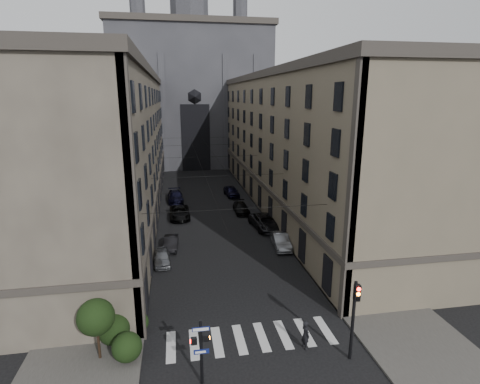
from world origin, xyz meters
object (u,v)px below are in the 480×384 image
car_right_far (231,191)px  pedestrian (305,335)px  traffic_light_right (354,312)px  pedestrian_signal_left (201,347)px  gothic_tower (192,87)px  car_right_midfar (241,208)px  car_right_near (281,241)px  car_right_midnear (265,222)px  car_left_midfar (180,213)px  car_left_near (162,257)px  car_left_midnear (171,243)px  car_left_far (175,196)px

car_right_far → pedestrian: pedestrian is taller
traffic_light_right → pedestrian_signal_left: bearing=-177.4°
gothic_tower → car_right_midfar: size_ratio=12.49×
pedestrian_signal_left → car_right_near: 20.55m
traffic_light_right → car_right_midnear: 23.81m
car_right_far → car_right_midnear: bearing=-89.2°
pedestrian → gothic_tower: bearing=-9.1°
car_left_midfar → car_right_midfar: bearing=5.6°
car_left_midfar → car_right_midnear: bearing=-30.6°
car_right_near → pedestrian: pedestrian is taller
car_left_near → car_right_midfar: size_ratio=0.85×
car_left_midnear → car_left_midfar: size_ratio=0.72×
pedestrian_signal_left → car_right_near: bearing=61.7°
pedestrian_signal_left → car_left_far: bearing=91.8°
car_right_midnear → car_right_far: (-1.74, 15.71, -0.02)m
car_left_near → car_left_midfar: 13.82m
gothic_tower → pedestrian: (3.21, -71.54, -16.84)m
car_right_midfar → car_right_far: size_ratio=0.99×
traffic_light_right → car_left_near: size_ratio=1.32×
gothic_tower → pedestrian: bearing=-87.4°
car_left_midfar → car_right_far: size_ratio=1.18×
car_left_midfar → car_left_far: bearing=92.4°
gothic_tower → pedestrian_signal_left: (-3.51, -73.46, -15.48)m
car_right_near → car_left_midfar: bearing=136.1°
gothic_tower → car_right_near: (6.20, -55.42, -17.04)m
car_right_midnear → car_right_midfar: bearing=98.4°
gothic_tower → car_right_near: 58.31m
car_right_near → pedestrian: bearing=-95.8°
car_right_near → traffic_light_right: bearing=-87.3°
pedestrian → car_right_midnear: bearing=-18.6°
car_left_midfar → pedestrian: (7.41, -27.92, 0.19)m
traffic_light_right → car_right_near: traffic_light_right is taller
gothic_tower → car_right_midfar: gothic_tower is taller
car_right_midnear → car_right_midfar: 6.94m
pedestrian_signal_left → car_right_near: size_ratio=0.87×
gothic_tower → pedestrian_signal_left: size_ratio=14.50×
car_left_midfar → pedestrian: bearing=-76.2°
car_left_far → car_right_midnear: (10.65, -14.07, 0.03)m
car_left_far → car_right_far: car_right_far is taller
gothic_tower → car_right_midnear: 52.53m
gothic_tower → car_left_midfar: (-4.20, -43.62, -17.03)m
pedestrian_signal_left → car_left_midnear: pedestrian_signal_left is taller
gothic_tower → car_left_midfar: 47.01m
car_right_midnear → pedestrian: size_ratio=3.09×
car_left_midnear → car_left_far: (0.58, 18.51, 0.14)m
car_right_near → pedestrian: 16.39m
car_right_midnear → car_right_midfar: size_ratio=1.28×
car_left_near → car_left_midfar: bearing=78.3°
gothic_tower → pedestrian_signal_left: gothic_tower is taller
car_right_midnear → car_right_far: 15.80m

